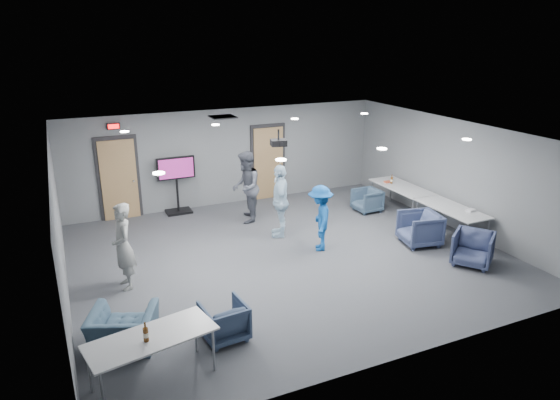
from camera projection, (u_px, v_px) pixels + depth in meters
name	position (u px, v px, depth m)	size (l,w,h in m)	color
floor	(288.00, 256.00, 11.00)	(9.00, 9.00, 0.00)	#35383C
ceiling	(289.00, 135.00, 10.14)	(9.00, 9.00, 0.00)	silver
wall_back	(228.00, 157.00, 14.02)	(9.00, 0.02, 2.70)	slate
wall_front	(408.00, 278.00, 7.11)	(9.00, 0.02, 2.70)	slate
wall_left	(59.00, 230.00, 8.81)	(0.02, 8.00, 2.70)	slate
wall_right	(453.00, 174.00, 12.32)	(0.02, 8.00, 2.70)	slate
door_left	(119.00, 179.00, 12.91)	(1.06, 0.17, 2.24)	black
door_right	(268.00, 163.00, 14.54)	(1.06, 0.17, 2.24)	black
exit_sign	(113.00, 126.00, 12.45)	(0.32, 0.08, 0.16)	black
hvac_diffuser	(223.00, 117.00, 12.37)	(0.60, 0.60, 0.03)	black
downlights	(289.00, 135.00, 10.14)	(6.18, 3.78, 0.02)	white
person_a	(123.00, 246.00, 9.39)	(0.62, 0.41, 1.69)	gray
person_b	(246.00, 187.00, 12.73)	(0.90, 0.70, 1.85)	#4C505B
person_c	(280.00, 201.00, 11.84)	(1.03, 0.43, 1.76)	silver
person_d	(320.00, 218.00, 11.10)	(0.97, 0.56, 1.50)	#164A90
chair_right_a	(367.00, 200.00, 13.64)	(0.67, 0.69, 0.62)	#394D62
chair_right_b	(420.00, 229.00, 11.49)	(0.82, 0.84, 0.77)	#394362
chair_right_c	(473.00, 249.00, 10.48)	(0.77, 0.79, 0.72)	#363E5D
chair_front_a	(224.00, 321.00, 7.94)	(0.67, 0.69, 0.63)	#35435C
chair_front_b	(124.00, 329.00, 7.70)	(0.97, 0.85, 0.63)	#3D566A
table_right_a	(402.00, 188.00, 13.47)	(0.82, 1.98, 0.73)	#A5A8AA
table_right_b	(452.00, 209.00, 11.83)	(0.78, 1.88, 0.73)	#A5A8AA
table_front_left	(151.00, 339.00, 6.83)	(1.86, 1.07, 0.73)	#A5A8AA
bottle_front	(146.00, 334.00, 6.68)	(0.08, 0.08, 0.29)	#522D0E
bottle_right	(392.00, 180.00, 13.67)	(0.07, 0.07, 0.26)	#522D0E
snack_box	(388.00, 182.00, 13.80)	(0.19, 0.12, 0.04)	#C34E30
wrapper	(471.00, 210.00, 11.58)	(0.21, 0.14, 0.05)	silver
tv_stand	(177.00, 182.00, 13.35)	(1.02, 0.48, 1.56)	black
projector	(279.00, 143.00, 10.83)	(0.39, 0.36, 0.36)	black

